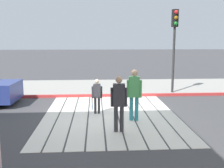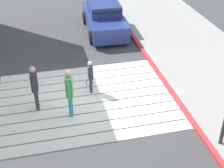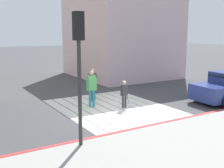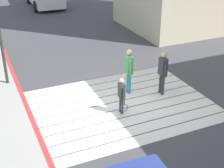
% 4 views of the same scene
% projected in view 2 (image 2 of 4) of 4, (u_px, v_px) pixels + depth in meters
% --- Properties ---
extents(ground_plane, '(120.00, 120.00, 0.00)m').
position_uv_depth(ground_plane, '(87.00, 100.00, 12.22)').
color(ground_plane, '#424244').
extents(crosswalk_stripes, '(6.40, 4.90, 0.01)m').
position_uv_depth(crosswalk_stripes, '(87.00, 100.00, 12.22)').
color(crosswalk_stripes, silver).
rests_on(crosswalk_stripes, ground).
extents(sidewalk_west, '(4.80, 40.00, 0.12)m').
position_uv_depth(sidewalk_west, '(223.00, 80.00, 13.27)').
color(sidewalk_west, '#9E9B93').
rests_on(sidewalk_west, ground).
extents(curb_painted, '(0.16, 40.00, 0.13)m').
position_uv_depth(curb_painted, '(169.00, 87.00, 12.81)').
color(curb_painted, '#BC3333').
rests_on(curb_painted, ground).
extents(car_parked_near_curb, '(2.11, 4.36, 1.57)m').
position_uv_depth(car_parked_near_curb, '(104.00, 18.00, 17.23)').
color(car_parked_near_curb, navy).
rests_on(car_parked_near_curb, ground).
extents(pedestrian_adult_lead, '(0.30, 0.52, 1.80)m').
position_uv_depth(pedestrian_adult_lead, '(69.00, 90.00, 10.88)').
color(pedestrian_adult_lead, teal).
rests_on(pedestrian_adult_lead, ground).
extents(pedestrian_adult_trailing, '(0.25, 0.51, 1.73)m').
position_uv_depth(pedestrian_adult_trailing, '(35.00, 85.00, 11.20)').
color(pedestrian_adult_trailing, '#333338').
rests_on(pedestrian_adult_trailing, ground).
extents(pedestrian_child_with_racket, '(0.28, 0.41, 1.34)m').
position_uv_depth(pedestrian_child_with_racket, '(90.00, 75.00, 12.27)').
color(pedestrian_child_with_racket, '#333338').
rests_on(pedestrian_child_with_racket, ground).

